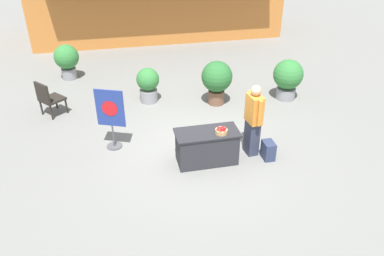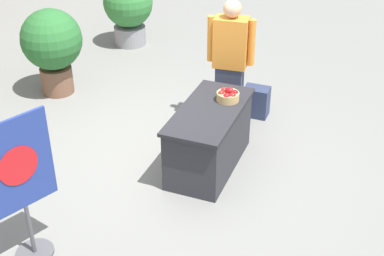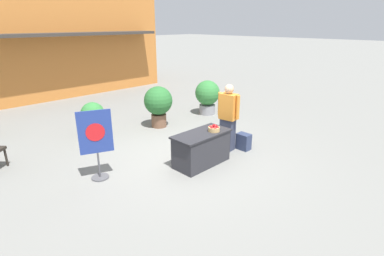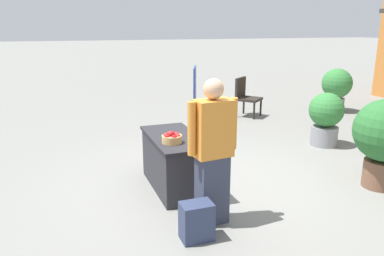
{
  "view_description": "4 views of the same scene",
  "coord_description": "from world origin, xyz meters",
  "px_view_note": "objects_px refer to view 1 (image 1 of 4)",
  "views": [
    {
      "loc": [
        -1.79,
        -7.23,
        4.88
      ],
      "look_at": [
        -0.23,
        -0.17,
        0.65
      ],
      "focal_mm": 35.0,
      "sensor_mm": 36.0,
      "label": 1
    },
    {
      "loc": [
        -4.94,
        -2.31,
        3.64
      ],
      "look_at": [
        -0.09,
        -0.41,
        0.53
      ],
      "focal_mm": 50.0,
      "sensor_mm": 36.0,
      "label": 2
    },
    {
      "loc": [
        -4.58,
        -4.85,
        3.08
      ],
      "look_at": [
        0.04,
        -0.25,
        0.78
      ],
      "focal_mm": 28.0,
      "sensor_mm": 36.0,
      "label": 3
    },
    {
      "loc": [
        4.74,
        -2.05,
        2.22
      ],
      "look_at": [
        -0.53,
        -0.13,
        0.7
      ],
      "focal_mm": 35.0,
      "sensor_mm": 36.0,
      "label": 4
    }
  ],
  "objects_px": {
    "poster_board": "(111,116)",
    "potted_plant_near_left": "(217,79)",
    "patio_chair": "(48,97)",
    "apple_basket": "(221,131)",
    "person_visitor": "(253,120)",
    "potted_plant_far_left": "(67,59)",
    "potted_plant_far_right": "(288,77)",
    "backpack": "(268,150)",
    "display_table": "(207,147)",
    "potted_plant_near_right": "(148,83)"
  },
  "relations": [
    {
      "from": "person_visitor",
      "to": "poster_board",
      "type": "height_order",
      "value": "person_visitor"
    },
    {
      "from": "potted_plant_near_left",
      "to": "potted_plant_far_right",
      "type": "bearing_deg",
      "value": -3.56
    },
    {
      "from": "potted_plant_near_left",
      "to": "potted_plant_far_left",
      "type": "xyz_separation_m",
      "value": [
        -4.26,
        2.82,
        -0.09
      ]
    },
    {
      "from": "backpack",
      "to": "poster_board",
      "type": "bearing_deg",
      "value": 159.95
    },
    {
      "from": "person_visitor",
      "to": "patio_chair",
      "type": "bearing_deg",
      "value": -37.61
    },
    {
      "from": "person_visitor",
      "to": "poster_board",
      "type": "xyz_separation_m",
      "value": [
        -3.07,
        0.93,
        -0.03
      ]
    },
    {
      "from": "poster_board",
      "to": "potted_plant_near_left",
      "type": "height_order",
      "value": "poster_board"
    },
    {
      "from": "potted_plant_far_left",
      "to": "potted_plant_far_right",
      "type": "relative_size",
      "value": 0.96
    },
    {
      "from": "person_visitor",
      "to": "potted_plant_near_left",
      "type": "height_order",
      "value": "person_visitor"
    },
    {
      "from": "person_visitor",
      "to": "potted_plant_far_right",
      "type": "distance_m",
      "value": 3.22
    },
    {
      "from": "patio_chair",
      "to": "potted_plant_near_right",
      "type": "height_order",
      "value": "potted_plant_near_right"
    },
    {
      "from": "potted_plant_near_left",
      "to": "potted_plant_far_left",
      "type": "bearing_deg",
      "value": 146.5
    },
    {
      "from": "patio_chair",
      "to": "potted_plant_near_left",
      "type": "bearing_deg",
      "value": -43.17
    },
    {
      "from": "backpack",
      "to": "potted_plant_far_right",
      "type": "distance_m",
      "value": 3.32
    },
    {
      "from": "poster_board",
      "to": "person_visitor",
      "type": "bearing_deg",
      "value": 95.76
    },
    {
      "from": "display_table",
      "to": "backpack",
      "type": "height_order",
      "value": "display_table"
    },
    {
      "from": "patio_chair",
      "to": "potted_plant_far_right",
      "type": "height_order",
      "value": "potted_plant_far_right"
    },
    {
      "from": "patio_chair",
      "to": "apple_basket",
      "type": "bearing_deg",
      "value": -78.73
    },
    {
      "from": "potted_plant_near_left",
      "to": "potted_plant_far_left",
      "type": "height_order",
      "value": "potted_plant_near_left"
    },
    {
      "from": "apple_basket",
      "to": "backpack",
      "type": "xyz_separation_m",
      "value": [
        1.1,
        -0.07,
        -0.62
      ]
    },
    {
      "from": "patio_chair",
      "to": "backpack",
      "type": "bearing_deg",
      "value": -72.56
    },
    {
      "from": "apple_basket",
      "to": "poster_board",
      "type": "bearing_deg",
      "value": 152.88
    },
    {
      "from": "potted_plant_near_right",
      "to": "potted_plant_far_right",
      "type": "height_order",
      "value": "potted_plant_far_right"
    },
    {
      "from": "poster_board",
      "to": "potted_plant_near_right",
      "type": "bearing_deg",
      "value": 176.78
    },
    {
      "from": "apple_basket",
      "to": "potted_plant_far_left",
      "type": "relative_size",
      "value": 0.23
    },
    {
      "from": "person_visitor",
      "to": "potted_plant_far_left",
      "type": "distance_m",
      "value": 6.98
    },
    {
      "from": "potted_plant_far_left",
      "to": "backpack",
      "type": "bearing_deg",
      "value": -51.05
    },
    {
      "from": "potted_plant_far_left",
      "to": "potted_plant_far_right",
      "type": "distance_m",
      "value": 7.02
    },
    {
      "from": "apple_basket",
      "to": "potted_plant_far_right",
      "type": "bearing_deg",
      "value": 44.27
    },
    {
      "from": "apple_basket",
      "to": "person_visitor",
      "type": "relative_size",
      "value": 0.15
    },
    {
      "from": "potted_plant_far_left",
      "to": "person_visitor",
      "type": "bearing_deg",
      "value": -51.4
    },
    {
      "from": "person_visitor",
      "to": "poster_board",
      "type": "bearing_deg",
      "value": -22.68
    },
    {
      "from": "display_table",
      "to": "potted_plant_far_left",
      "type": "height_order",
      "value": "potted_plant_far_left"
    },
    {
      "from": "poster_board",
      "to": "potted_plant_far_right",
      "type": "distance_m",
      "value": 5.32
    },
    {
      "from": "poster_board",
      "to": "potted_plant_far_left",
      "type": "xyz_separation_m",
      "value": [
        -1.28,
        4.53,
        -0.16
      ]
    },
    {
      "from": "person_visitor",
      "to": "potted_plant_near_left",
      "type": "relative_size",
      "value": 1.33
    },
    {
      "from": "person_visitor",
      "to": "potted_plant_far_left",
      "type": "xyz_separation_m",
      "value": [
        -4.36,
        5.46,
        -0.19
      ]
    },
    {
      "from": "person_visitor",
      "to": "potted_plant_far_right",
      "type": "xyz_separation_m",
      "value": [
        2.01,
        2.5,
        -0.18
      ]
    },
    {
      "from": "display_table",
      "to": "potted_plant_far_left",
      "type": "relative_size",
      "value": 1.2
    },
    {
      "from": "poster_board",
      "to": "patio_chair",
      "type": "distance_m",
      "value": 2.57
    },
    {
      "from": "potted_plant_near_right",
      "to": "potted_plant_far_right",
      "type": "relative_size",
      "value": 0.85
    },
    {
      "from": "person_visitor",
      "to": "potted_plant_far_left",
      "type": "height_order",
      "value": "person_visitor"
    },
    {
      "from": "display_table",
      "to": "potted_plant_near_right",
      "type": "relative_size",
      "value": 1.35
    },
    {
      "from": "apple_basket",
      "to": "potted_plant_far_left",
      "type": "xyz_separation_m",
      "value": [
        -3.56,
        5.69,
        -0.15
      ]
    },
    {
      "from": "apple_basket",
      "to": "potted_plant_far_left",
      "type": "bearing_deg",
      "value": 122.0
    },
    {
      "from": "backpack",
      "to": "potted_plant_far_right",
      "type": "xyz_separation_m",
      "value": [
        1.71,
        2.8,
        0.47
      ]
    },
    {
      "from": "apple_basket",
      "to": "potted_plant_near_left",
      "type": "bearing_deg",
      "value": 76.16
    },
    {
      "from": "person_visitor",
      "to": "patio_chair",
      "type": "relative_size",
      "value": 1.72
    },
    {
      "from": "poster_board",
      "to": "potted_plant_near_left",
      "type": "distance_m",
      "value": 3.43
    },
    {
      "from": "apple_basket",
      "to": "poster_board",
      "type": "distance_m",
      "value": 2.55
    }
  ]
}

